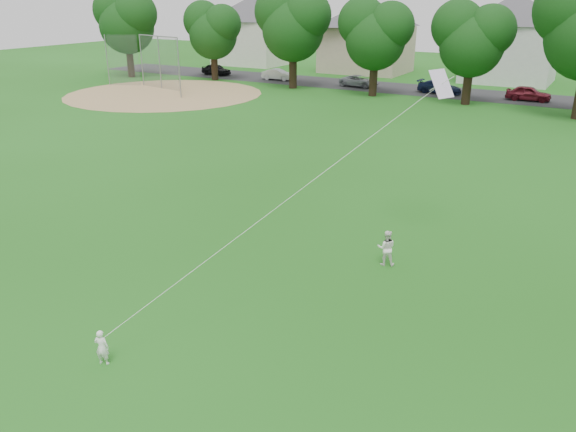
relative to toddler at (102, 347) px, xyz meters
The scene contains 10 objects.
ground 4.00m from the toddler, 95.32° to the left, with size 160.00×160.00×0.00m, color #1B5313.
street 45.96m from the toddler, 90.46° to the left, with size 90.00×7.00×0.01m, color #2D2D30.
dirt_infield 41.43m from the toddler, 129.53° to the left, with size 18.00×18.00×0.02m, color #9E7F51.
toddler is the anchor object (origin of this frame).
older_boy 9.66m from the toddler, 64.92° to the left, with size 0.61×0.47×1.25m, color white.
kite 6.82m from the toddler, 68.15° to the left, with size 2.78×6.39×13.48m.
baseball_backstop 44.52m from the toddler, 130.58° to the left, with size 11.01×3.76×4.91m.
tree_row 40.50m from the toddler, 86.45° to the left, with size 83.88×8.93×10.56m.
parked_cars 45.79m from the toddler, 100.98° to the left, with size 46.78×2.21×1.27m.
house_row 56.13m from the toddler, 90.01° to the left, with size 77.17×13.98×10.42m.
Camera 1 is at (10.18, -11.75, 8.58)m, focal length 35.00 mm.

